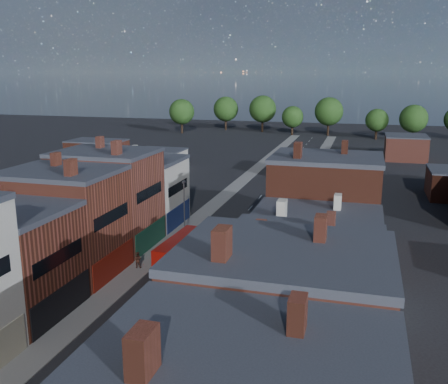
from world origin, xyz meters
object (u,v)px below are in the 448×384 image
Objects in this scene: bus_0 at (180,254)px; bus_2 at (287,163)px; bus_1 at (215,262)px; car_3 at (275,203)px; car_1 at (195,281)px; ped_1 at (138,260)px; car_2 at (209,227)px; ped_3 at (236,314)px.

bus_0 is 60.25m from bus_2.
bus_1 is 34.51m from car_3.
bus_2 reaches higher than car_3.
car_1 reaches higher than car_3.
bus_2 is 5.92× the size of ped_1.
bus_1 is at bearing -74.61° from car_2.
ped_1 reaches higher than car_2.
bus_1 is 19.42m from car_2.
car_2 is at bearing 45.96° from ped_3.
car_1 is 9.13m from ped_3.
ped_1 is (-10.21, 2.25, -1.72)m from bus_1.
bus_2 reaches higher than bus_0.
bus_0 is at bearing 135.32° from car_1.
car_1 is at bearing -43.83° from bus_0.
ped_3 is (4.20, -7.29, -1.88)m from bus_1.
bus_1 is 62.61m from bus_2.
bus_1 reaches higher than bus_2.
car_2 is 27.61m from ped_3.
bus_1 is 10.60m from ped_1.
bus_0 is 5.34m from ped_1.
ped_1 is (-5.21, -0.16, -1.18)m from bus_0.
bus_1 is 1.06× the size of bus_2.
car_2 is 2.04× the size of ped_1.
car_3 is at bearing -118.15° from ped_1.
ped_1 is at bearing 79.73° from ped_3.
car_3 is 1.99× the size of ped_1.
bus_1 reaches higher than bus_0.
car_2 is (-1.46, 15.76, -1.72)m from bus_0.
bus_0 is 15.92m from car_2.
ped_3 is at bearing -84.25° from car_3.
bus_0 is at bearing 66.73° from ped_3.
car_2 is 16.37m from ped_1.
car_1 is 19.34m from car_2.
bus_2 is 3.18× the size of car_1.
bus_1 is at bearing 53.19° from ped_3.
ped_1 is at bearing -99.37° from bus_2.
ped_3 is (14.41, -9.54, -0.16)m from ped_1.
bus_0 reaches higher than ped_3.
bus_1 reaches higher than car_1.
ped_1 is (-10.51, -32.18, 0.53)m from car_3.
car_3 reaches higher than car_2.
car_3 is (6.76, 16.26, 0.01)m from car_2.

